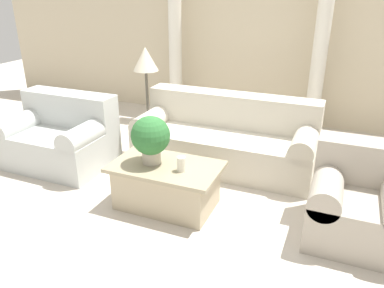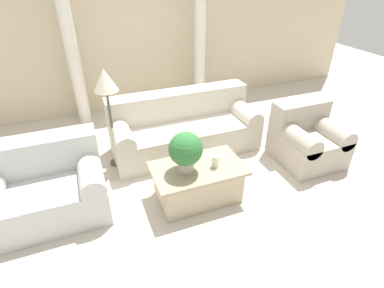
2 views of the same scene
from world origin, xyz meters
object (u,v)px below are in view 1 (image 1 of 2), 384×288
loveseat (61,136)px  potted_plant (151,137)px  armchair (360,200)px  coffee_table (167,185)px  floor_lamp (146,65)px  sofa_long (226,138)px

loveseat → potted_plant: 1.68m
loveseat → potted_plant: (1.57, -0.44, 0.39)m
armchair → potted_plant: bearing=-173.0°
coffee_table → floor_lamp: bearing=125.9°
armchair → coffee_table: bearing=-172.6°
loveseat → floor_lamp: (0.90, 0.71, 0.85)m
sofa_long → coffee_table: sofa_long is taller
sofa_long → loveseat: bearing=-158.6°
loveseat → armchair: bearing=-3.1°
coffee_table → loveseat: bearing=166.0°
sofa_long → loveseat: 2.13m
sofa_long → potted_plant: bearing=-108.8°
armchair → floor_lamp: bearing=161.2°
floor_lamp → potted_plant: bearing=-59.8°
coffee_table → sofa_long: bearing=78.1°
sofa_long → potted_plant: size_ratio=4.49×
sofa_long → potted_plant: potted_plant is taller
coffee_table → armchair: size_ratio=1.27×
coffee_table → armchair: 1.86m
armchair → loveseat: bearing=176.9°
loveseat → floor_lamp: size_ratio=0.90×
potted_plant → sofa_long: bearing=71.2°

